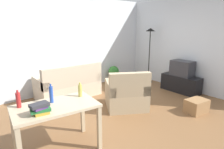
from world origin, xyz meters
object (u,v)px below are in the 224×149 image
(tv, at_px, (182,68))
(book_stack, at_px, (40,108))
(desk, at_px, (56,112))
(bottle_squat, at_px, (80,90))
(couch, at_px, (69,86))
(storage_box, at_px, (197,106))
(torchiere_lamp, at_px, (150,41))
(bottle_blue, at_px, (51,94))
(armchair, at_px, (127,95))
(tv_stand, at_px, (181,84))
(bottle_red, at_px, (18,100))
(potted_plant, at_px, (114,73))

(tv, height_order, book_stack, tv)
(book_stack, bearing_deg, desk, 30.85)
(bottle_squat, xyz_separation_m, book_stack, (-0.74, -0.25, -0.02))
(bottle_squat, bearing_deg, couch, 69.15)
(tv, relative_size, storage_box, 1.25)
(couch, xyz_separation_m, bottle_squat, (-0.73, -1.93, 0.55))
(couch, distance_m, torchiere_lamp, 3.00)
(bottle_blue, bearing_deg, storage_box, -14.42)
(desk, bearing_deg, bottle_blue, 94.90)
(torchiere_lamp, bearing_deg, book_stack, -157.07)
(bottle_blue, bearing_deg, tv, 3.71)
(torchiere_lamp, xyz_separation_m, armchair, (-2.04, -1.11, -1.09))
(couch, height_order, armchair, same)
(tv_stand, distance_m, bottle_red, 4.44)
(torchiere_lamp, height_order, potted_plant, torchiere_lamp)
(tv, relative_size, bottle_blue, 2.05)
(bottle_blue, bearing_deg, couch, 57.48)
(torchiere_lamp, xyz_separation_m, bottle_squat, (-3.49, -1.54, -0.55))
(torchiere_lamp, relative_size, potted_plant, 3.18)
(potted_plant, bearing_deg, book_stack, -142.76)
(tv, xyz_separation_m, potted_plant, (-0.96, 1.94, -0.37))
(armchair, relative_size, bottle_red, 4.63)
(tv_stand, relative_size, armchair, 0.92)
(bottle_squat, bearing_deg, tv, 4.86)
(armchair, relative_size, book_stack, 4.36)
(tv, relative_size, torchiere_lamp, 0.33)
(couch, relative_size, bottle_red, 6.28)
(tv_stand, height_order, potted_plant, potted_plant)
(tv_stand, distance_m, bottle_blue, 4.02)
(storage_box, distance_m, book_stack, 3.35)
(armchair, distance_m, storage_box, 1.58)
(desk, relative_size, potted_plant, 2.22)
(bottle_blue, relative_size, bottle_squat, 1.23)
(desk, height_order, bottle_squat, bottle_squat)
(potted_plant, bearing_deg, tv_stand, -63.77)
(potted_plant, relative_size, armchair, 0.48)
(potted_plant, relative_size, bottle_squat, 2.41)
(tv_stand, distance_m, book_stack, 4.31)
(couch, relative_size, armchair, 1.36)
(bottle_red, bearing_deg, storage_box, -14.44)
(bottle_blue, bearing_deg, bottle_red, 165.41)
(tv, height_order, armchair, same)
(potted_plant, distance_m, bottle_squat, 3.42)
(couch, bearing_deg, tv, 149.47)
(storage_box, xyz_separation_m, bottle_red, (-3.41, 0.88, 0.72))
(tv_stand, xyz_separation_m, torchiere_lamp, (0.00, 1.24, 1.17))
(armchair, bearing_deg, torchiere_lamp, -121.75)
(armchair, bearing_deg, bottle_squat, 46.35)
(tv, distance_m, bottle_red, 4.40)
(torchiere_lamp, distance_m, bottle_blue, 4.27)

